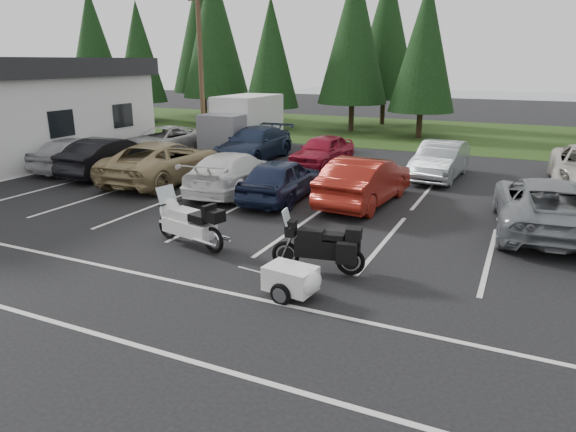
{
  "coord_description": "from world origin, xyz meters",
  "views": [
    {
      "loc": [
        6.4,
        -12.03,
        4.76
      ],
      "look_at": [
        1.02,
        -0.5,
        0.9
      ],
      "focal_mm": 32.0,
      "sensor_mm": 36.0,
      "label": 1
    }
  ],
  "objects_px": {
    "car_near_0": "(77,153)",
    "car_near_2": "(164,161)",
    "touring_motorcycle": "(189,218)",
    "cargo_trailer": "(290,282)",
    "box_truck": "(239,124)",
    "car_far_3": "(440,160)",
    "car_far_1": "(254,144)",
    "car_far_2": "(322,151)",
    "car_near_6": "(545,205)",
    "car_near_4": "(281,179)",
    "car_near_1": "(111,156)",
    "car_far_0": "(163,141)",
    "car_near_3": "(234,172)",
    "utility_pole": "(201,62)",
    "adventure_motorcycle": "(318,242)",
    "car_near_5": "(365,181)"
  },
  "relations": [
    {
      "from": "car_near_0",
      "to": "car_near_2",
      "type": "distance_m",
      "value": 5.02
    },
    {
      "from": "touring_motorcycle",
      "to": "cargo_trailer",
      "type": "bearing_deg",
      "value": -11.17
    },
    {
      "from": "box_truck",
      "to": "car_far_3",
      "type": "height_order",
      "value": "box_truck"
    },
    {
      "from": "car_far_1",
      "to": "car_far_2",
      "type": "xyz_separation_m",
      "value": [
        3.68,
        -0.11,
        -0.07
      ]
    },
    {
      "from": "car_near_6",
      "to": "cargo_trailer",
      "type": "xyz_separation_m",
      "value": [
        -4.82,
        -7.02,
        -0.45
      ]
    },
    {
      "from": "car_near_4",
      "to": "car_far_1",
      "type": "relative_size",
      "value": 0.81
    },
    {
      "from": "car_near_1",
      "to": "car_near_2",
      "type": "distance_m",
      "value": 2.91
    },
    {
      "from": "car_far_0",
      "to": "touring_motorcycle",
      "type": "height_order",
      "value": "touring_motorcycle"
    },
    {
      "from": "box_truck",
      "to": "car_far_3",
      "type": "xyz_separation_m",
      "value": [
        11.21,
        -2.64,
        -0.69
      ]
    },
    {
      "from": "car_near_3",
      "to": "touring_motorcycle",
      "type": "distance_m",
      "value": 5.9
    },
    {
      "from": "car_far_2",
      "to": "utility_pole",
      "type": "bearing_deg",
      "value": 171.73
    },
    {
      "from": "car_near_0",
      "to": "car_far_0",
      "type": "bearing_deg",
      "value": -106.52
    },
    {
      "from": "box_truck",
      "to": "car_near_4",
      "type": "xyz_separation_m",
      "value": [
        6.72,
        -8.62,
        -0.69
      ]
    },
    {
      "from": "car_near_1",
      "to": "car_near_0",
      "type": "bearing_deg",
      "value": -2.53
    },
    {
      "from": "car_near_4",
      "to": "car_far_0",
      "type": "relative_size",
      "value": 0.85
    },
    {
      "from": "car_near_4",
      "to": "touring_motorcycle",
      "type": "distance_m",
      "value": 5.28
    },
    {
      "from": "car_far_0",
      "to": "car_near_3",
      "type": "bearing_deg",
      "value": -30.25
    },
    {
      "from": "car_near_4",
      "to": "adventure_motorcycle",
      "type": "distance_m",
      "value": 6.55
    },
    {
      "from": "car_far_1",
      "to": "car_far_2",
      "type": "distance_m",
      "value": 3.69
    },
    {
      "from": "car_near_3",
      "to": "adventure_motorcycle",
      "type": "xyz_separation_m",
      "value": [
        5.71,
        -5.78,
        -0.01
      ]
    },
    {
      "from": "car_far_0",
      "to": "car_near_5",
      "type": "bearing_deg",
      "value": -16.1
    },
    {
      "from": "touring_motorcycle",
      "to": "cargo_trailer",
      "type": "relative_size",
      "value": 1.85
    },
    {
      "from": "car_near_4",
      "to": "car_near_0",
      "type": "bearing_deg",
      "value": -6.64
    },
    {
      "from": "cargo_trailer",
      "to": "box_truck",
      "type": "bearing_deg",
      "value": 130.37
    },
    {
      "from": "utility_pole",
      "to": "car_near_0",
      "type": "xyz_separation_m",
      "value": [
        -1.88,
        -7.34,
        -3.91
      ]
    },
    {
      "from": "car_near_6",
      "to": "car_far_1",
      "type": "distance_m",
      "value": 14.43
    },
    {
      "from": "car_near_0",
      "to": "car_near_1",
      "type": "distance_m",
      "value": 2.11
    },
    {
      "from": "car_near_5",
      "to": "car_near_6",
      "type": "distance_m",
      "value": 5.61
    },
    {
      "from": "box_truck",
      "to": "car_far_1",
      "type": "xyz_separation_m",
      "value": [
        2.14,
        -2.26,
        -0.65
      ]
    },
    {
      "from": "car_near_2",
      "to": "car_far_0",
      "type": "relative_size",
      "value": 1.14
    },
    {
      "from": "box_truck",
      "to": "car_far_0",
      "type": "relative_size",
      "value": 1.07
    },
    {
      "from": "car_near_3",
      "to": "cargo_trailer",
      "type": "relative_size",
      "value": 3.49
    },
    {
      "from": "car_far_3",
      "to": "car_near_6",
      "type": "bearing_deg",
      "value": -53.17
    },
    {
      "from": "cargo_trailer",
      "to": "car_near_0",
      "type": "bearing_deg",
      "value": 158.27
    },
    {
      "from": "car_near_2",
      "to": "car_far_1",
      "type": "xyz_separation_m",
      "value": [
        1.01,
        5.76,
        -0.03
      ]
    },
    {
      "from": "utility_pole",
      "to": "car_near_2",
      "type": "distance_m",
      "value": 9.02
    },
    {
      "from": "car_near_4",
      "to": "cargo_trailer",
      "type": "relative_size",
      "value": 2.97
    },
    {
      "from": "car_near_1",
      "to": "car_near_3",
      "type": "bearing_deg",
      "value": 175.37
    },
    {
      "from": "car_near_2",
      "to": "adventure_motorcycle",
      "type": "relative_size",
      "value": 2.43
    },
    {
      "from": "car_near_6",
      "to": "car_near_1",
      "type": "bearing_deg",
      "value": -7.47
    },
    {
      "from": "car_near_1",
      "to": "car_far_1",
      "type": "xyz_separation_m",
      "value": [
        3.92,
        5.64,
        -0.01
      ]
    },
    {
      "from": "car_near_5",
      "to": "car_far_3",
      "type": "relative_size",
      "value": 1.08
    },
    {
      "from": "car_near_3",
      "to": "car_near_2",
      "type": "bearing_deg",
      "value": -10.69
    },
    {
      "from": "utility_pole",
      "to": "car_near_4",
      "type": "relative_size",
      "value": 2.03
    },
    {
      "from": "car_near_0",
      "to": "car_far_2",
      "type": "distance_m",
      "value": 11.14
    },
    {
      "from": "car_near_2",
      "to": "car_near_6",
      "type": "height_order",
      "value": "car_near_2"
    },
    {
      "from": "car_near_3",
      "to": "adventure_motorcycle",
      "type": "relative_size",
      "value": 2.12
    },
    {
      "from": "car_near_4",
      "to": "car_far_3",
      "type": "bearing_deg",
      "value": -129.37
    },
    {
      "from": "car_far_1",
      "to": "touring_motorcycle",
      "type": "height_order",
      "value": "car_far_1"
    },
    {
      "from": "touring_motorcycle",
      "to": "car_near_5",
      "type": "bearing_deg",
      "value": 76.77
    }
  ]
}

